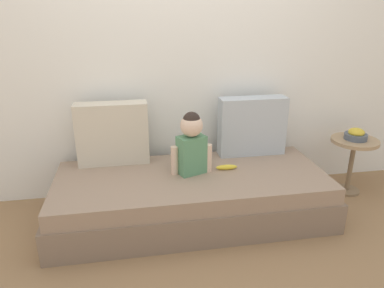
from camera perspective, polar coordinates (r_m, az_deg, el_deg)
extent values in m
plane|color=#93704C|center=(2.94, -0.05, -11.36)|extent=(12.00, 12.00, 0.00)
cube|color=white|center=(3.07, -1.97, 14.62)|extent=(5.32, 0.10, 2.47)
cube|color=#826C5B|center=(2.88, -0.06, -9.33)|extent=(2.12, 0.88, 0.24)
cube|color=gray|center=(2.79, -0.06, -6.05)|extent=(2.05, 0.85, 0.13)
cube|color=beige|center=(2.95, -12.44, 1.61)|extent=(0.57, 0.16, 0.50)
cube|color=#B2BCC6|center=(3.12, 9.46, 2.81)|extent=(0.57, 0.16, 0.50)
cube|color=#568E66|center=(2.73, -0.07, -1.71)|extent=(0.24, 0.19, 0.30)
sphere|color=beige|center=(2.65, -0.08, 2.94)|extent=(0.17, 0.17, 0.17)
sphere|color=#2D231E|center=(2.64, -0.08, 3.73)|extent=(0.13, 0.13, 0.13)
cylinder|color=beige|center=(2.73, -2.76, -2.62)|extent=(0.06, 0.06, 0.22)
cylinder|color=beige|center=(2.77, 2.57, -2.24)|extent=(0.06, 0.06, 0.22)
ellipsoid|color=yellow|center=(2.85, 5.50, -3.66)|extent=(0.17, 0.05, 0.04)
cylinder|color=tan|center=(3.41, 24.37, 0.45)|extent=(0.40, 0.40, 0.03)
cylinder|color=#866E51|center=(3.50, 23.76, -3.41)|extent=(0.04, 0.04, 0.47)
cylinder|color=#866E51|center=(3.59, 23.24, -6.71)|extent=(0.22, 0.22, 0.02)
cylinder|color=#4C5666|center=(3.40, 24.46, 1.08)|extent=(0.19, 0.19, 0.05)
ellipsoid|color=gold|center=(3.39, 24.56, 1.72)|extent=(0.13, 0.13, 0.07)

